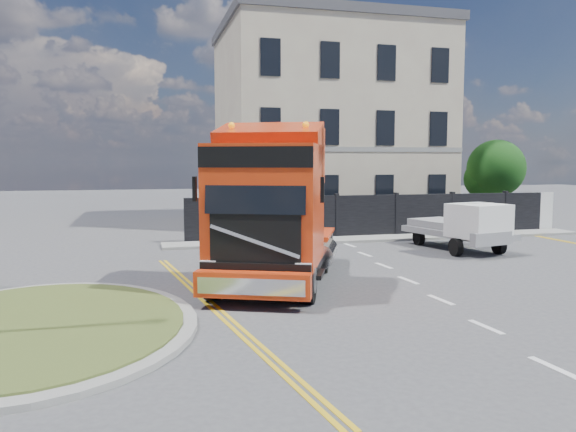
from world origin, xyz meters
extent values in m
plane|color=#424244|center=(0.00, 0.00, 0.00)|extent=(120.00, 120.00, 0.00)
cylinder|color=gray|center=(-7.00, -3.00, 0.06)|extent=(6.80, 6.80, 0.12)
cylinder|color=#434F1F|center=(-7.00, -3.00, 0.14)|extent=(6.20, 6.20, 0.05)
cube|color=black|center=(6.00, 9.00, 1.00)|extent=(18.00, 0.25, 2.00)
cube|color=silver|center=(14.50, 9.00, 1.00)|extent=(2.60, 0.12, 2.00)
cube|color=beige|center=(6.00, 16.50, 5.50)|extent=(12.00, 10.00, 11.00)
cube|color=#45454A|center=(6.00, 16.50, 11.25)|extent=(12.30, 10.30, 0.50)
cube|color=beige|center=(3.00, 16.50, 12.00)|extent=(0.80, 0.80, 1.60)
cube|color=beige|center=(9.00, 16.50, 12.00)|extent=(0.80, 0.80, 1.60)
cylinder|color=#382619|center=(14.50, 12.00, 1.20)|extent=(0.24, 0.24, 2.40)
sphere|color=#113510|center=(14.50, 12.00, 3.20)|extent=(3.20, 3.20, 3.20)
sphere|color=#113510|center=(14.00, 12.40, 2.60)|extent=(2.20, 2.20, 2.20)
cube|color=gray|center=(6.00, 8.10, 0.06)|extent=(20.00, 1.60, 0.12)
cube|color=black|center=(-0.73, 0.88, 0.85)|extent=(5.35, 7.62, 0.51)
cube|color=red|center=(-1.51, -0.93, 2.42)|extent=(3.75, 3.81, 3.16)
cube|color=red|center=(-1.05, 0.16, 3.72)|extent=(2.99, 2.05, 1.58)
cube|color=black|center=(-2.09, -2.26, 2.88)|extent=(2.30, 1.05, 1.18)
cube|color=red|center=(-2.23, -2.59, 0.62)|extent=(2.75, 1.48, 0.62)
cylinder|color=black|center=(-2.99, -1.28, 0.59)|extent=(0.80, 1.22, 1.17)
cylinder|color=gray|center=(-2.99, -1.28, 0.59)|extent=(0.62, 0.75, 0.65)
cylinder|color=black|center=(-0.75, -2.24, 0.59)|extent=(0.80, 1.22, 1.17)
cylinder|color=gray|center=(-0.75, -2.24, 0.59)|extent=(0.62, 0.75, 0.65)
cylinder|color=black|center=(-1.40, 2.40, 0.59)|extent=(0.80, 1.22, 1.17)
cylinder|color=gray|center=(-1.40, 2.40, 0.59)|extent=(0.62, 0.75, 0.65)
cylinder|color=black|center=(0.83, 1.43, 0.59)|extent=(0.80, 1.22, 1.17)
cylinder|color=gray|center=(0.83, 1.43, 0.59)|extent=(0.62, 0.75, 0.65)
cylinder|color=black|center=(-0.87, 3.64, 0.59)|extent=(0.80, 1.22, 1.17)
cylinder|color=gray|center=(-0.87, 3.64, 0.59)|extent=(0.62, 0.75, 0.65)
cylinder|color=black|center=(1.37, 2.68, 0.59)|extent=(0.80, 1.22, 1.17)
cylinder|color=gray|center=(1.37, 2.68, 0.59)|extent=(0.62, 0.75, 0.65)
cube|color=gray|center=(7.64, 4.63, 0.69)|extent=(2.92, 5.02, 0.25)
cube|color=silver|center=(7.64, 3.16, 1.32)|extent=(2.23, 2.15, 1.28)
cylinder|color=black|center=(6.71, 3.16, 0.34)|extent=(0.25, 0.69, 0.69)
cylinder|color=black|center=(8.57, 3.16, 0.34)|extent=(0.25, 0.69, 0.69)
cylinder|color=black|center=(6.71, 6.10, 0.34)|extent=(0.25, 0.69, 0.69)
cylinder|color=black|center=(8.57, 6.10, 0.34)|extent=(0.25, 0.69, 0.69)
camera|label=1|loc=(-4.73, -15.54, 3.54)|focal=35.00mm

